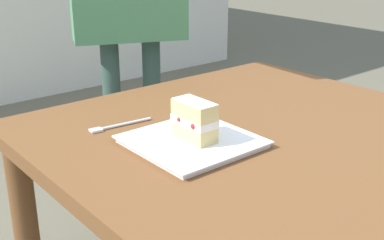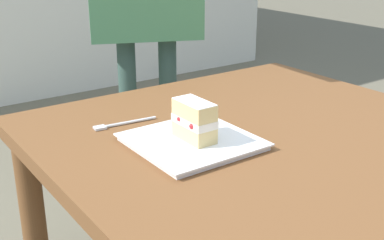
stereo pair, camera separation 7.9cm
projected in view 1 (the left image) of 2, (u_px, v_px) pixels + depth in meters
The scene contains 4 objects.
patio_table at pixel (276, 171), 1.26m from camera, with size 1.12×1.06×0.70m.
dessert_plate at pixel (192, 142), 1.17m from camera, with size 0.27×0.27×0.02m.
cake_slice at pixel (194, 120), 1.15m from camera, with size 0.11×0.07×0.09m.
dessert_fork at pixel (117, 126), 1.28m from camera, with size 0.03×0.17×0.01m.
Camera 1 is at (0.74, -0.89, 1.17)m, focal length 46.93 mm.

